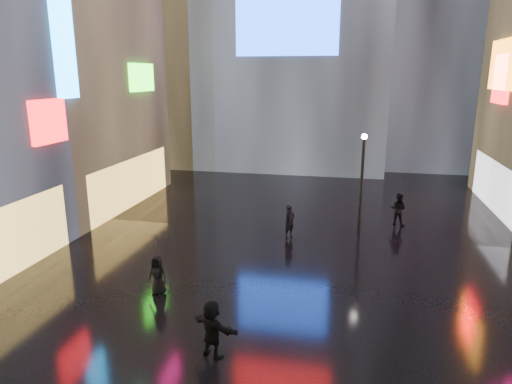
% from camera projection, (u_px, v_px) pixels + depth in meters
% --- Properties ---
extents(ground, '(140.00, 140.00, 0.00)m').
position_uv_depth(ground, '(292.00, 254.00, 21.20)').
color(ground, black).
rests_on(ground, ground).
extents(building_left_far, '(10.28, 12.00, 22.00)m').
position_uv_depth(building_left_far, '(46.00, 25.00, 27.41)').
color(building_left_far, black).
rests_on(building_left_far, ground).
extents(tower_flank_left, '(10.00, 10.00, 26.00)m').
position_uv_depth(tower_flank_left, '(176.00, 19.00, 41.64)').
color(tower_flank_left, black).
rests_on(tower_flank_left, ground).
extents(lamp_far, '(0.30, 0.30, 5.20)m').
position_uv_depth(lamp_far, '(362.00, 177.00, 23.56)').
color(lamp_far, black).
rests_on(lamp_far, ground).
extents(pedestrian_4, '(0.81, 0.58, 1.55)m').
position_uv_depth(pedestrian_4, '(158.00, 275.00, 17.16)').
color(pedestrian_4, black).
rests_on(pedestrian_4, ground).
extents(pedestrian_5, '(1.72, 1.16, 1.78)m').
position_uv_depth(pedestrian_5, '(212.00, 329.00, 13.31)').
color(pedestrian_5, black).
rests_on(pedestrian_5, ground).
extents(pedestrian_6, '(0.70, 0.73, 1.68)m').
position_uv_depth(pedestrian_6, '(290.00, 221.00, 23.20)').
color(pedestrian_6, black).
rests_on(pedestrian_6, ground).
extents(pedestrian_7, '(1.07, 0.96, 1.79)m').
position_uv_depth(pedestrian_7, '(398.00, 209.00, 25.12)').
color(pedestrian_7, black).
rests_on(pedestrian_7, ground).
extents(umbrella_2, '(1.31, 1.31, 0.85)m').
position_uv_depth(umbrella_2, '(156.00, 245.00, 16.86)').
color(umbrella_2, black).
rests_on(umbrella_2, pedestrian_4).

